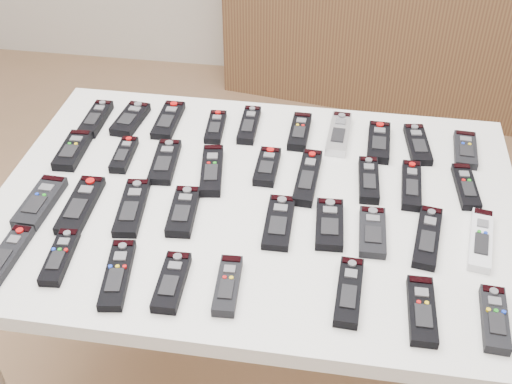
# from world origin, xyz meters

# --- Properties ---
(ground) EXTENTS (4.00, 4.00, 0.00)m
(ground) POSITION_xyz_m (0.00, 0.00, 0.00)
(ground) COLOR #926E4A
(ground) RESTS_ON ground
(table) EXTENTS (1.25, 0.88, 0.78)m
(table) POSITION_xyz_m (-0.04, -0.11, 0.72)
(table) COLOR white
(table) RESTS_ON ground
(sideboard) EXTENTS (1.79, 0.64, 0.88)m
(sideboard) POSITION_xyz_m (0.39, 1.78, 0.44)
(sideboard) COLOR #4E301F
(sideboard) RESTS_ON ground
(remote_0) EXTENTS (0.05, 0.16, 0.02)m
(remote_0) POSITION_xyz_m (-0.54, 0.16, 0.79)
(remote_0) COLOR black
(remote_0) RESTS_ON table
(remote_1) EXTENTS (0.07, 0.16, 0.02)m
(remote_1) POSITION_xyz_m (-0.44, 0.17, 0.79)
(remote_1) COLOR black
(remote_1) RESTS_ON table
(remote_2) EXTENTS (0.06, 0.17, 0.02)m
(remote_2) POSITION_xyz_m (-0.34, 0.18, 0.79)
(remote_2) COLOR black
(remote_2) RESTS_ON table
(remote_3) EXTENTS (0.06, 0.15, 0.02)m
(remote_3) POSITION_xyz_m (-0.20, 0.17, 0.79)
(remote_3) COLOR black
(remote_3) RESTS_ON table
(remote_4) EXTENTS (0.05, 0.17, 0.02)m
(remote_4) POSITION_xyz_m (-0.11, 0.19, 0.79)
(remote_4) COLOR black
(remote_4) RESTS_ON table
(remote_5) EXTENTS (0.05, 0.16, 0.02)m
(remote_5) POSITION_xyz_m (0.03, 0.18, 0.79)
(remote_5) COLOR black
(remote_5) RESTS_ON table
(remote_6) EXTENTS (0.06, 0.19, 0.02)m
(remote_6) POSITION_xyz_m (0.14, 0.18, 0.79)
(remote_6) COLOR #B7B7BC
(remote_6) RESTS_ON table
(remote_7) EXTENTS (0.06, 0.17, 0.02)m
(remote_7) POSITION_xyz_m (0.25, 0.16, 0.79)
(remote_7) COLOR black
(remote_7) RESTS_ON table
(remote_8) EXTENTS (0.07, 0.17, 0.02)m
(remote_8) POSITION_xyz_m (0.35, 0.17, 0.79)
(remote_8) COLOR black
(remote_8) RESTS_ON table
(remote_9) EXTENTS (0.06, 0.15, 0.02)m
(remote_9) POSITION_xyz_m (0.47, 0.16, 0.79)
(remote_9) COLOR black
(remote_9) RESTS_ON table
(remote_10) EXTENTS (0.06, 0.16, 0.02)m
(remote_10) POSITION_xyz_m (-0.54, -0.00, 0.79)
(remote_10) COLOR black
(remote_10) RESTS_ON table
(remote_11) EXTENTS (0.05, 0.14, 0.02)m
(remote_11) POSITION_xyz_m (-0.40, 0.00, 0.79)
(remote_11) COLOR black
(remote_11) RESTS_ON table
(remote_12) EXTENTS (0.07, 0.18, 0.02)m
(remote_12) POSITION_xyz_m (-0.29, -0.01, 0.79)
(remote_12) COLOR black
(remote_12) RESTS_ON table
(remote_13) EXTENTS (0.08, 0.20, 0.02)m
(remote_13) POSITION_xyz_m (-0.17, -0.03, 0.79)
(remote_13) COLOR black
(remote_13) RESTS_ON table
(remote_14) EXTENTS (0.05, 0.14, 0.02)m
(remote_14) POSITION_xyz_m (-0.03, 0.01, 0.79)
(remote_14) COLOR black
(remote_14) RESTS_ON table
(remote_15) EXTENTS (0.06, 0.21, 0.02)m
(remote_15) POSITION_xyz_m (0.07, -0.02, 0.79)
(remote_15) COLOR black
(remote_15) RESTS_ON table
(remote_16) EXTENTS (0.05, 0.17, 0.02)m
(remote_16) POSITION_xyz_m (0.22, -0.01, 0.79)
(remote_16) COLOR black
(remote_16) RESTS_ON table
(remote_17) EXTENTS (0.05, 0.18, 0.02)m
(remote_17) POSITION_xyz_m (0.33, -0.01, 0.79)
(remote_17) COLOR black
(remote_17) RESTS_ON table
(remote_18) EXTENTS (0.06, 0.17, 0.02)m
(remote_18) POSITION_xyz_m (0.46, 0.00, 0.79)
(remote_18) COLOR black
(remote_18) RESTS_ON table
(remote_19) EXTENTS (0.07, 0.18, 0.02)m
(remote_19) POSITION_xyz_m (-0.54, -0.22, 0.79)
(remote_19) COLOR black
(remote_19) RESTS_ON table
(remote_20) EXTENTS (0.07, 0.20, 0.02)m
(remote_20) POSITION_xyz_m (-0.44, -0.21, 0.79)
(remote_20) COLOR black
(remote_20) RESTS_ON table
(remote_21) EXTENTS (0.08, 0.20, 0.02)m
(remote_21) POSITION_xyz_m (-0.32, -0.20, 0.79)
(remote_21) COLOR black
(remote_21) RESTS_ON table
(remote_22) EXTENTS (0.07, 0.16, 0.02)m
(remote_22) POSITION_xyz_m (-0.20, -0.20, 0.79)
(remote_22) COLOR black
(remote_22) RESTS_ON table
(remote_23) EXTENTS (0.06, 0.17, 0.02)m
(remote_23) POSITION_xyz_m (0.03, -0.20, 0.79)
(remote_23) COLOR black
(remote_23) RESTS_ON table
(remote_24) EXTENTS (0.07, 0.16, 0.02)m
(remote_24) POSITION_xyz_m (0.14, -0.19, 0.79)
(remote_24) COLOR black
(remote_24) RESTS_ON table
(remote_25) EXTENTS (0.06, 0.15, 0.02)m
(remote_25) POSITION_xyz_m (0.24, -0.20, 0.79)
(remote_25) COLOR black
(remote_25) RESTS_ON table
(remote_26) EXTENTS (0.08, 0.20, 0.02)m
(remote_26) POSITION_xyz_m (0.36, -0.19, 0.79)
(remote_26) COLOR black
(remote_26) RESTS_ON table
(remote_27) EXTENTS (0.08, 0.20, 0.02)m
(remote_27) POSITION_xyz_m (0.47, -0.19, 0.79)
(remote_27) COLOR silver
(remote_27) RESTS_ON table
(remote_28) EXTENTS (0.05, 0.17, 0.02)m
(remote_28) POSITION_xyz_m (-0.54, -0.39, 0.79)
(remote_28) COLOR black
(remote_28) RESTS_ON table
(remote_29) EXTENTS (0.06, 0.16, 0.02)m
(remote_29) POSITION_xyz_m (-0.42, -0.38, 0.79)
(remote_29) COLOR black
(remote_29) RESTS_ON table
(remote_30) EXTENTS (0.08, 0.19, 0.02)m
(remote_30) POSITION_xyz_m (-0.28, -0.41, 0.79)
(remote_30) COLOR black
(remote_30) RESTS_ON table
(remote_31) EXTENTS (0.06, 0.16, 0.02)m
(remote_31) POSITION_xyz_m (-0.17, -0.42, 0.79)
(remote_31) COLOR black
(remote_31) RESTS_ON table
(remote_32) EXTENTS (0.05, 0.16, 0.02)m
(remote_32) POSITION_xyz_m (-0.05, -0.41, 0.79)
(remote_32) COLOR black
(remote_32) RESTS_ON table
(remote_33) EXTENTS (0.05, 0.18, 0.02)m
(remote_33) POSITION_xyz_m (0.19, -0.39, 0.79)
(remote_33) COLOR black
(remote_33) RESTS_ON table
(remote_34) EXTENTS (0.05, 0.17, 0.02)m
(remote_34) POSITION_xyz_m (0.33, -0.41, 0.79)
(remote_34) COLOR black
(remote_34) RESTS_ON table
(remote_35) EXTENTS (0.06, 0.16, 0.02)m
(remote_35) POSITION_xyz_m (0.47, -0.41, 0.79)
(remote_35) COLOR black
(remote_35) RESTS_ON table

